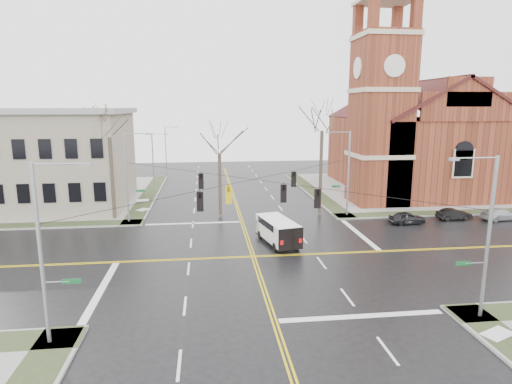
{
  "coord_description": "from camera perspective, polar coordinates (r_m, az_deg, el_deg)",
  "views": [
    {
      "loc": [
        -3.58,
        -31.97,
        11.64
      ],
      "look_at": [
        0.93,
        6.0,
        4.0
      ],
      "focal_mm": 30.0,
      "sensor_mm": 36.0,
      "label": 1
    }
  ],
  "objects": [
    {
      "name": "streetlight_north_b",
      "position": [
        80.6,
        -11.85,
        5.95
      ],
      "size": [
        2.3,
        0.2,
        8.0
      ],
      "color": "gray",
      "rests_on": "ground"
    },
    {
      "name": "parked_car_a",
      "position": [
        45.85,
        19.5,
        -3.27
      ],
      "size": [
        3.72,
        1.66,
        1.24
      ],
      "primitive_type": "imported",
      "rotation": [
        0.0,
        0.0,
        1.62
      ],
      "color": "black",
      "rests_on": "ground"
    },
    {
      "name": "church",
      "position": [
        63.52,
        19.92,
        7.74
      ],
      "size": [
        24.28,
        27.48,
        27.5
      ],
      "color": "#5F2919",
      "rests_on": "ground"
    },
    {
      "name": "tree_nw_near",
      "position": [
        45.44,
        -4.91,
        5.71
      ],
      "size": [
        4.0,
        4.0,
        9.99
      ],
      "color": "#3B3225",
      "rests_on": "ground"
    },
    {
      "name": "signal_pole_nw",
      "position": [
        44.66,
        -16.69,
        2.2
      ],
      "size": [
        2.75,
        0.22,
        9.0
      ],
      "color": "gray",
      "rests_on": "ground"
    },
    {
      "name": "cargo_van",
      "position": [
        37.15,
        2.8,
        -4.95
      ],
      "size": [
        3.33,
        5.91,
        2.12
      ],
      "rotation": [
        0.0,
        0.0,
        0.22
      ],
      "color": "white",
      "rests_on": "ground"
    },
    {
      "name": "span_wires",
      "position": [
        32.63,
        -0.39,
        1.7
      ],
      "size": [
        23.02,
        23.02,
        0.03
      ],
      "color": "black",
      "rests_on": "ground"
    },
    {
      "name": "tree_nw_far",
      "position": [
        46.0,
        -18.98,
        7.6
      ],
      "size": [
        4.0,
        4.0,
        12.67
      ],
      "color": "#3B3225",
      "rests_on": "ground"
    },
    {
      "name": "sidewalks",
      "position": [
        34.18,
        -0.37,
        -8.48
      ],
      "size": [
        80.0,
        80.0,
        0.17
      ],
      "color": "gray",
      "rests_on": "ground"
    },
    {
      "name": "parked_car_c",
      "position": [
        51.55,
        29.78,
        -2.58
      ],
      "size": [
        4.36,
        2.24,
        1.21
      ],
      "primitive_type": "imported",
      "rotation": [
        0.0,
        0.0,
        1.7
      ],
      "color": "#BBBBBE",
      "rests_on": "ground"
    },
    {
      "name": "signal_pole_se",
      "position": [
        26.19,
        28.32,
        -4.9
      ],
      "size": [
        2.75,
        0.22,
        9.0
      ],
      "color": "gray",
      "rests_on": "ground"
    },
    {
      "name": "streetlight_north_a",
      "position": [
        60.81,
        -13.45,
        4.21
      ],
      "size": [
        2.3,
        0.2,
        8.0
      ],
      "color": "gray",
      "rests_on": "ground"
    },
    {
      "name": "traffic_signals",
      "position": [
        32.11,
        -0.25,
        0.18
      ],
      "size": [
        8.21,
        8.26,
        1.3
      ],
      "color": "black",
      "rests_on": "ground"
    },
    {
      "name": "signal_pole_ne",
      "position": [
        46.44,
        12.03,
        2.76
      ],
      "size": [
        2.75,
        0.22,
        9.0
      ],
      "color": "gray",
      "rests_on": "ground"
    },
    {
      "name": "ground",
      "position": [
        34.21,
        -0.37,
        -8.6
      ],
      "size": [
        120.0,
        120.0,
        0.0
      ],
      "primitive_type": "plane",
      "color": "black",
      "rests_on": "ground"
    },
    {
      "name": "parked_car_b",
      "position": [
        49.38,
        24.89,
        -2.71
      ],
      "size": [
        3.61,
        1.38,
        1.18
      ],
      "primitive_type": "imported",
      "rotation": [
        0.0,
        0.0,
        1.61
      ],
      "color": "black",
      "rests_on": "ground"
    },
    {
      "name": "road_markings",
      "position": [
        34.21,
        -0.37,
        -8.59
      ],
      "size": [
        100.0,
        100.0,
        0.01
      ],
      "color": "gold",
      "rests_on": "ground"
    },
    {
      "name": "civic_building_a",
      "position": [
        55.48,
        -26.18,
        3.78
      ],
      "size": [
        18.0,
        14.0,
        11.0
      ],
      "primitive_type": "cube",
      "color": "gray",
      "rests_on": "ground"
    },
    {
      "name": "tree_ne",
      "position": [
        46.41,
        8.81,
        8.81
      ],
      "size": [
        4.0,
        4.0,
        13.49
      ],
      "color": "#3B3225",
      "rests_on": "ground"
    },
    {
      "name": "signal_pole_sw",
      "position": [
        22.89,
        -26.41,
        -6.92
      ],
      "size": [
        2.75,
        0.22,
        9.0
      ],
      "color": "gray",
      "rests_on": "ground"
    }
  ]
}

